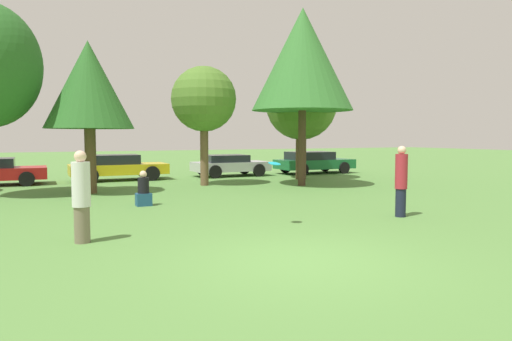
{
  "coord_description": "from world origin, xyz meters",
  "views": [
    {
      "loc": [
        -3.93,
        -6.53,
        2.06
      ],
      "look_at": [
        0.65,
        3.11,
        1.27
      ],
      "focal_mm": 32.55,
      "sensor_mm": 36.0,
      "label": 1
    }
  ],
  "objects_px": {
    "parked_car_yellow": "(117,167)",
    "parked_car_silver": "(229,164)",
    "person_catcher": "(401,181)",
    "parked_car_green": "(313,162)",
    "frisbee": "(274,164)",
    "tree_4": "(303,60)",
    "person_thrower": "(81,196)",
    "bystander_sitting": "(144,192)",
    "tree_3": "(204,100)",
    "tree_2": "(89,86)",
    "tree_5": "(301,105)"
  },
  "relations": [
    {
      "from": "parked_car_yellow",
      "to": "parked_car_silver",
      "type": "xyz_separation_m",
      "value": [
        5.62,
        -0.11,
        -0.04
      ]
    },
    {
      "from": "person_catcher",
      "to": "parked_car_green",
      "type": "xyz_separation_m",
      "value": [
        5.5,
        12.81,
        -0.28
      ]
    },
    {
      "from": "frisbee",
      "to": "tree_4",
      "type": "relative_size",
      "value": 0.04
    },
    {
      "from": "person_thrower",
      "to": "parked_car_green",
      "type": "distance_m",
      "value": 18.07
    },
    {
      "from": "bystander_sitting",
      "to": "tree_3",
      "type": "bearing_deg",
      "value": 53.01
    },
    {
      "from": "person_catcher",
      "to": "parked_car_silver",
      "type": "bearing_deg",
      "value": -89.62
    },
    {
      "from": "tree_2",
      "to": "tree_3",
      "type": "distance_m",
      "value": 4.68
    },
    {
      "from": "person_catcher",
      "to": "tree_5",
      "type": "bearing_deg",
      "value": -103.96
    },
    {
      "from": "person_thrower",
      "to": "frisbee",
      "type": "relative_size",
      "value": 6.17
    },
    {
      "from": "parked_car_silver",
      "to": "parked_car_green",
      "type": "bearing_deg",
      "value": -4.23
    },
    {
      "from": "bystander_sitting",
      "to": "tree_2",
      "type": "xyz_separation_m",
      "value": [
        -1.08,
        3.85,
        3.43
      ]
    },
    {
      "from": "tree_4",
      "to": "parked_car_yellow",
      "type": "relative_size",
      "value": 1.67
    },
    {
      "from": "frisbee",
      "to": "tree_4",
      "type": "xyz_separation_m",
      "value": [
        5.13,
        7.33,
        3.76
      ]
    },
    {
      "from": "tree_3",
      "to": "tree_2",
      "type": "bearing_deg",
      "value": -169.86
    },
    {
      "from": "parked_car_green",
      "to": "parked_car_silver",
      "type": "bearing_deg",
      "value": 175.77
    },
    {
      "from": "tree_3",
      "to": "tree_5",
      "type": "xyz_separation_m",
      "value": [
        5.14,
        0.73,
        -0.03
      ]
    },
    {
      "from": "parked_car_yellow",
      "to": "tree_3",
      "type": "bearing_deg",
      "value": -52.65
    },
    {
      "from": "person_thrower",
      "to": "parked_car_yellow",
      "type": "relative_size",
      "value": 0.41
    },
    {
      "from": "tree_3",
      "to": "parked_car_green",
      "type": "bearing_deg",
      "value": 24.35
    },
    {
      "from": "tree_3",
      "to": "frisbee",
      "type": "bearing_deg",
      "value": -99.18
    },
    {
      "from": "person_thrower",
      "to": "parked_car_silver",
      "type": "bearing_deg",
      "value": 60.14
    },
    {
      "from": "tree_2",
      "to": "tree_4",
      "type": "distance_m",
      "value": 8.42
    },
    {
      "from": "tree_2",
      "to": "parked_car_green",
      "type": "bearing_deg",
      "value": 19.24
    },
    {
      "from": "tree_2",
      "to": "parked_car_silver",
      "type": "distance_m",
      "value": 9.17
    },
    {
      "from": "person_catcher",
      "to": "frisbee",
      "type": "bearing_deg",
      "value": -1.25
    },
    {
      "from": "frisbee",
      "to": "tree_2",
      "type": "relative_size",
      "value": 0.05
    },
    {
      "from": "person_thrower",
      "to": "tree_2",
      "type": "xyz_separation_m",
      "value": [
        1.01,
        8.17,
        2.95
      ]
    },
    {
      "from": "parked_car_yellow",
      "to": "frisbee",
      "type": "bearing_deg",
      "value": -83.64
    },
    {
      "from": "bystander_sitting",
      "to": "tree_5",
      "type": "distance_m",
      "value": 10.67
    },
    {
      "from": "tree_5",
      "to": "bystander_sitting",
      "type": "bearing_deg",
      "value": -148.02
    },
    {
      "from": "tree_4",
      "to": "tree_2",
      "type": "bearing_deg",
      "value": 173.2
    },
    {
      "from": "tree_3",
      "to": "parked_car_silver",
      "type": "distance_m",
      "value": 5.47
    },
    {
      "from": "person_thrower",
      "to": "frisbee",
      "type": "distance_m",
      "value": 4.16
    },
    {
      "from": "bystander_sitting",
      "to": "tree_5",
      "type": "xyz_separation_m",
      "value": [
        8.65,
        5.4,
        3.12
      ]
    },
    {
      "from": "tree_3",
      "to": "parked_car_green",
      "type": "relative_size",
      "value": 1.15
    },
    {
      "from": "parked_car_silver",
      "to": "parked_car_yellow",
      "type": "bearing_deg",
      "value": 178.64
    },
    {
      "from": "person_thrower",
      "to": "tree_3",
      "type": "bearing_deg",
      "value": 61.14
    },
    {
      "from": "tree_2",
      "to": "tree_4",
      "type": "height_order",
      "value": "tree_4"
    },
    {
      "from": "person_catcher",
      "to": "tree_2",
      "type": "relative_size",
      "value": 0.33
    },
    {
      "from": "tree_3",
      "to": "parked_car_silver",
      "type": "bearing_deg",
      "value": 54.79
    },
    {
      "from": "tree_5",
      "to": "parked_car_green",
      "type": "xyz_separation_m",
      "value": [
        2.4,
        2.68,
        -2.89
      ]
    },
    {
      "from": "tree_2",
      "to": "parked_car_yellow",
      "type": "relative_size",
      "value": 1.24
    },
    {
      "from": "tree_5",
      "to": "tree_3",
      "type": "bearing_deg",
      "value": -171.87
    },
    {
      "from": "tree_3",
      "to": "tree_5",
      "type": "bearing_deg",
      "value": 8.13
    },
    {
      "from": "tree_3",
      "to": "tree_4",
      "type": "distance_m",
      "value": 4.39
    },
    {
      "from": "bystander_sitting",
      "to": "tree_3",
      "type": "relative_size",
      "value": 0.21
    },
    {
      "from": "person_thrower",
      "to": "tree_5",
      "type": "height_order",
      "value": "tree_5"
    },
    {
      "from": "tree_5",
      "to": "parked_car_silver",
      "type": "relative_size",
      "value": 1.37
    },
    {
      "from": "parked_car_yellow",
      "to": "parked_car_green",
      "type": "distance_m",
      "value": 10.52
    },
    {
      "from": "person_catcher",
      "to": "person_thrower",
      "type": "bearing_deg",
      "value": -0.0
    }
  ]
}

